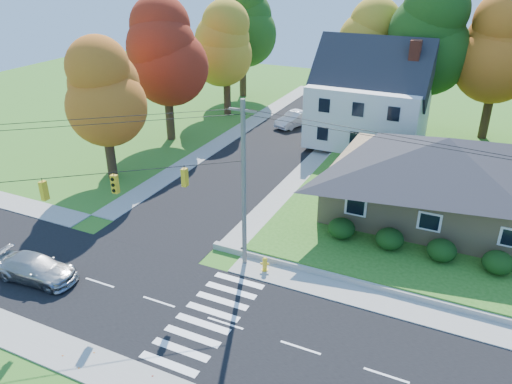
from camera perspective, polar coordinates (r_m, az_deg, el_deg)
ground at (r=25.77m, az=-3.53°, el=-14.79°), size 120.00×120.00×0.00m
road_main at (r=25.76m, az=-3.53°, el=-14.77°), size 90.00×8.00×0.02m
road_cross at (r=49.47m, az=2.69°, el=5.87°), size 8.00×44.00×0.02m
sidewalk_north at (r=29.30m, az=1.18°, el=-9.01°), size 90.00×2.00×0.08m
ranch_house at (r=35.73m, az=20.53°, el=1.84°), size 14.60×10.60×5.40m
colonial_house at (r=47.66m, az=12.86°, el=10.25°), size 10.40×8.40×9.60m
hedge_row at (r=31.12m, az=17.73°, el=-5.72°), size 10.70×1.70×1.27m
traffic_infrastructure at (r=23.87m, az=-2.63°, el=-3.31°), size 38.10×10.66×10.00m
tree_lot_0 at (r=53.07m, az=12.62°, el=15.93°), size 6.72×6.72×12.51m
tree_lot_1 at (r=50.89m, az=19.30°, el=16.25°), size 7.84×7.84×14.60m
tree_lot_2 at (r=51.65m, az=26.11°, el=14.51°), size 7.28×7.28×13.56m
tree_west_0 at (r=40.63m, az=-17.20°, el=10.91°), size 6.16×6.16×11.47m
tree_west_1 at (r=48.62m, az=-10.38°, el=15.46°), size 7.28×7.28×13.56m
tree_west_2 at (r=56.58m, az=-3.46°, el=16.52°), size 6.72×6.72×12.51m
tree_west_3 at (r=64.34m, az=-1.57°, el=18.82°), size 7.84×7.84×14.60m
silver_sedan at (r=30.87m, az=-23.88°, el=-7.98°), size 5.07×2.42×1.43m
white_car at (r=53.70m, az=4.44°, el=8.32°), size 3.23×5.08×1.58m
fire_hydrant at (r=29.11m, az=1.01°, el=-8.32°), size 0.53×0.41×0.92m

